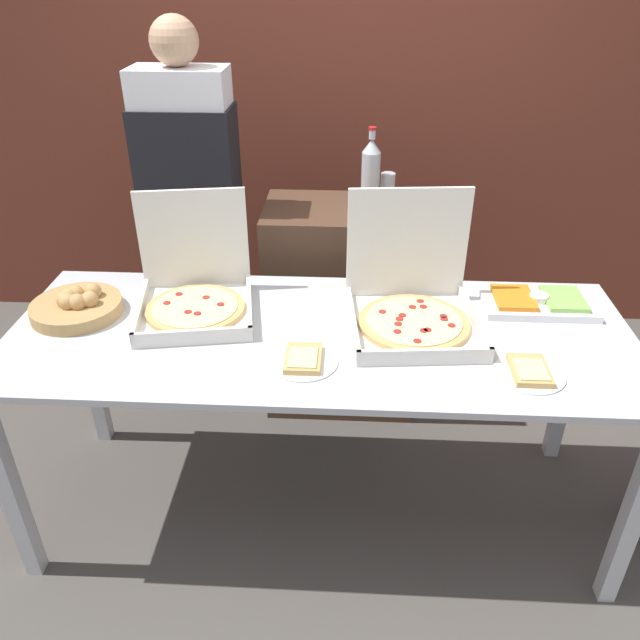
% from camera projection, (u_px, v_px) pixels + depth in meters
% --- Properties ---
extents(ground_plane, '(16.00, 16.00, 0.00)m').
position_uv_depth(ground_plane, '(320.00, 504.00, 2.69)').
color(ground_plane, '#514C47').
extents(brick_wall_behind, '(10.00, 0.06, 2.80)m').
position_uv_depth(brick_wall_behind, '(337.00, 88.00, 3.43)').
color(brick_wall_behind, brown).
rests_on(brick_wall_behind, ground_plane).
extents(buffet_table, '(2.25, 0.86, 0.88)m').
position_uv_depth(buffet_table, '(320.00, 355.00, 2.29)').
color(buffet_table, silver).
rests_on(buffet_table, ground_plane).
extents(pizza_box_near_left, '(0.48, 0.50, 0.42)m').
position_uv_depth(pizza_box_near_left, '(195.00, 291.00, 2.35)').
color(pizza_box_near_left, silver).
rests_on(pizza_box_near_left, buffet_table).
extents(pizza_box_near_right, '(0.50, 0.51, 0.45)m').
position_uv_depth(pizza_box_near_right, '(412.00, 303.00, 2.26)').
color(pizza_box_near_right, silver).
rests_on(pizza_box_near_right, buffet_table).
extents(paper_plate_front_left, '(0.23, 0.23, 0.03)m').
position_uv_depth(paper_plate_front_left, '(530.00, 372.00, 2.01)').
color(paper_plate_front_left, white).
rests_on(paper_plate_front_left, buffet_table).
extents(paper_plate_front_center, '(0.23, 0.23, 0.03)m').
position_uv_depth(paper_plate_front_center, '(303.00, 360.00, 2.07)').
color(paper_plate_front_center, white).
rests_on(paper_plate_front_center, buffet_table).
extents(veggie_tray, '(0.42, 0.24, 0.05)m').
position_uv_depth(veggie_tray, '(538.00, 302.00, 2.38)').
color(veggie_tray, white).
rests_on(veggie_tray, buffet_table).
extents(bread_basket, '(0.33, 0.33, 0.10)m').
position_uv_depth(bread_basket, '(77.00, 306.00, 2.33)').
color(bread_basket, tan).
rests_on(bread_basket, buffet_table).
extents(sideboard_podium, '(0.72, 0.46, 1.05)m').
position_uv_depth(sideboard_podium, '(341.00, 308.00, 3.09)').
color(sideboard_podium, '#4C3323').
rests_on(sideboard_podium, ground_plane).
extents(soda_bottle, '(0.08, 0.08, 0.34)m').
position_uv_depth(soda_bottle, '(371.00, 171.00, 2.80)').
color(soda_bottle, '#B7BCC1').
rests_on(soda_bottle, sideboard_podium).
extents(soda_can_silver, '(0.07, 0.07, 0.12)m').
position_uv_depth(soda_can_silver, '(388.00, 186.00, 2.89)').
color(soda_can_silver, silver).
rests_on(soda_can_silver, sideboard_podium).
extents(person_server_vest, '(0.42, 0.24, 1.85)m').
position_uv_depth(person_server_vest, '(193.00, 209.00, 2.82)').
color(person_server_vest, black).
rests_on(person_server_vest, ground_plane).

